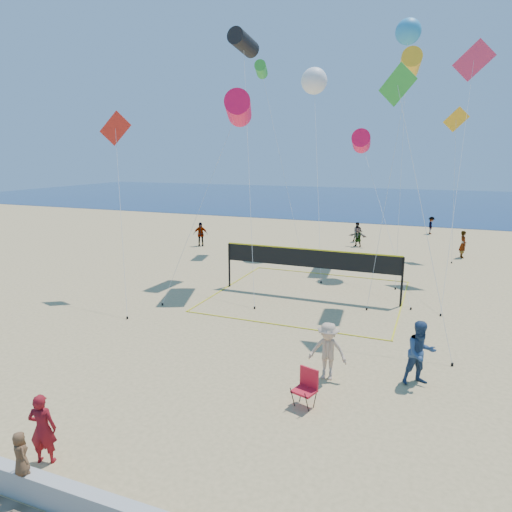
% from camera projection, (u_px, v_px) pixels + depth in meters
% --- Properties ---
extents(ground, '(120.00, 120.00, 0.00)m').
position_uv_depth(ground, '(203.00, 438.00, 10.96)').
color(ground, tan).
rests_on(ground, ground).
extents(ocean, '(140.00, 50.00, 0.03)m').
position_uv_depth(ocean, '(402.00, 201.00, 67.23)').
color(ocean, navy).
rests_on(ocean, ground).
extents(woman, '(0.69, 0.58, 1.63)m').
position_uv_depth(woman, '(43.00, 429.00, 9.97)').
color(woman, maroon).
rests_on(woman, ground).
extents(toddler, '(0.51, 0.44, 0.88)m').
position_uv_depth(toddler, '(21.00, 453.00, 8.79)').
color(toddler, brown).
rests_on(toddler, seawall).
extents(bystander_a, '(1.19, 1.11, 1.95)m').
position_uv_depth(bystander_a, '(420.00, 353.00, 13.40)').
color(bystander_a, navy).
rests_on(bystander_a, ground).
extents(bystander_b, '(1.18, 0.71, 1.79)m').
position_uv_depth(bystander_b, '(328.00, 351.00, 13.72)').
color(bystander_b, tan).
rests_on(bystander_b, ground).
extents(far_person_0, '(1.12, 0.86, 1.78)m').
position_uv_depth(far_person_0, '(200.00, 234.00, 33.94)').
color(far_person_0, gray).
rests_on(far_person_0, ground).
extents(far_person_1, '(1.44, 0.74, 1.49)m').
position_uv_depth(far_person_1, '(358.00, 237.00, 33.76)').
color(far_person_1, gray).
rests_on(far_person_1, ground).
extents(far_person_2, '(0.57, 0.73, 1.80)m').
position_uv_depth(far_person_2, '(463.00, 244.00, 30.03)').
color(far_person_2, gray).
rests_on(far_person_2, ground).
extents(far_person_3, '(0.89, 0.78, 1.53)m').
position_uv_depth(far_person_3, '(358.00, 232.00, 35.61)').
color(far_person_3, gray).
rests_on(far_person_3, ground).
extents(far_person_4, '(0.56, 0.96, 1.49)m').
position_uv_depth(far_person_4, '(431.00, 225.00, 39.12)').
color(far_person_4, gray).
rests_on(far_person_4, ground).
extents(camp_chair, '(0.69, 0.81, 1.17)m').
position_uv_depth(camp_chair, '(306.00, 385.00, 12.29)').
color(camp_chair, red).
rests_on(camp_chair, ground).
extents(volleyball_net, '(8.75, 8.60, 2.32)m').
position_uv_depth(volleyball_net, '(310.00, 264.00, 21.73)').
color(volleyball_net, black).
rests_on(volleyball_net, ground).
extents(kite_0, '(2.97, 6.21, 9.67)m').
position_uv_depth(kite_0, '(239.00, 109.00, 22.23)').
color(kite_0, '#FF0F48').
rests_on(kite_0, ground).
extents(kite_1, '(3.65, 7.38, 13.10)m').
position_uv_depth(kite_1, '(244.00, 43.00, 24.22)').
color(kite_1, black).
rests_on(kite_1, ground).
extents(kite_2, '(1.54, 3.58, 11.05)m').
position_uv_depth(kite_2, '(410.00, 64.00, 19.66)').
color(kite_2, yellow).
rests_on(kite_2, ground).
extents(kite_3, '(3.48, 3.61, 8.67)m').
position_uv_depth(kite_3, '(116.00, 138.00, 21.13)').
color(kite_3, red).
rests_on(kite_3, ground).
extents(kite_4, '(3.31, 3.59, 9.92)m').
position_uv_depth(kite_4, '(401.00, 101.00, 16.47)').
color(kite_4, green).
rests_on(kite_4, ground).
extents(kite_5, '(2.12, 8.37, 12.56)m').
position_uv_depth(kite_5, '(473.00, 69.00, 23.72)').
color(kite_5, '#DB2F59').
rests_on(kite_5, ground).
extents(kite_6, '(3.76, 8.90, 12.25)m').
position_uv_depth(kite_6, '(314.00, 81.00, 29.89)').
color(kite_6, white).
rests_on(kite_6, ground).
extents(kite_7, '(1.76, 6.08, 14.00)m').
position_uv_depth(kite_7, '(408.00, 32.00, 25.09)').
color(kite_7, '#2D96D3').
rests_on(kite_7, ground).
extents(kite_8, '(4.69, 4.07, 12.79)m').
position_uv_depth(kite_8, '(261.00, 70.00, 30.71)').
color(kite_8, green).
rests_on(kite_8, ground).
extents(kite_9, '(1.57, 2.47, 9.65)m').
position_uv_depth(kite_9, '(456.00, 127.00, 28.94)').
color(kite_9, yellow).
rests_on(kite_9, ground).
extents(kite_10, '(4.45, 9.00, 8.13)m').
position_uv_depth(kite_10, '(361.00, 141.00, 26.73)').
color(kite_10, '#FF0F48').
rests_on(kite_10, ground).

